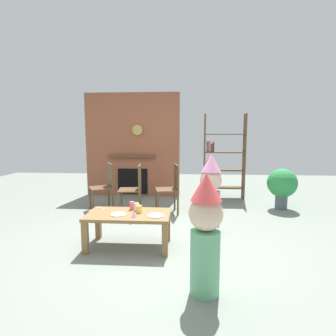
{
  "coord_description": "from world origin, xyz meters",
  "views": [
    {
      "loc": [
        0.41,
        -3.55,
        1.45
      ],
      "look_at": [
        0.15,
        0.4,
        0.94
      ],
      "focal_mm": 28.12,
      "sensor_mm": 36.0,
      "label": 1
    }
  ],
  "objects_px": {
    "paper_cup_near_left": "(132,206)",
    "child_with_cone_hat": "(205,231)",
    "paper_cup_near_right": "(137,207)",
    "potted_plant_tall": "(282,184)",
    "child_in_pink": "(211,191)",
    "birthday_cake_slice": "(134,215)",
    "coffee_table": "(129,219)",
    "paper_cup_center": "(139,209)",
    "dining_chair_left": "(106,184)",
    "dining_chair_middle": "(135,186)",
    "bookshelf": "(221,159)",
    "paper_plate_rear": "(118,214)",
    "paper_plate_front": "(156,216)",
    "dining_chair_right": "(172,186)"
  },
  "relations": [
    {
      "from": "paper_cup_near_right",
      "to": "dining_chair_left",
      "type": "height_order",
      "value": "dining_chair_left"
    },
    {
      "from": "paper_cup_near_right",
      "to": "potted_plant_tall",
      "type": "height_order",
      "value": "potted_plant_tall"
    },
    {
      "from": "child_in_pink",
      "to": "dining_chair_left",
      "type": "distance_m",
      "value": 2.16
    },
    {
      "from": "coffee_table",
      "to": "paper_plate_front",
      "type": "xyz_separation_m",
      "value": [
        0.36,
        -0.09,
        0.08
      ]
    },
    {
      "from": "coffee_table",
      "to": "child_in_pink",
      "type": "distance_m",
      "value": 1.28
    },
    {
      "from": "paper_cup_center",
      "to": "dining_chair_middle",
      "type": "distance_m",
      "value": 1.46
    },
    {
      "from": "paper_cup_near_right",
      "to": "dining_chair_middle",
      "type": "height_order",
      "value": "dining_chair_middle"
    },
    {
      "from": "paper_cup_near_right",
      "to": "paper_plate_front",
      "type": "relative_size",
      "value": 0.5
    },
    {
      "from": "bookshelf",
      "to": "dining_chair_right",
      "type": "bearing_deg",
      "value": -131.52
    },
    {
      "from": "child_with_cone_hat",
      "to": "coffee_table",
      "type": "bearing_deg",
      "value": 0.0
    },
    {
      "from": "bookshelf",
      "to": "paper_plate_front",
      "type": "distance_m",
      "value": 3.08
    },
    {
      "from": "bookshelf",
      "to": "paper_cup_near_left",
      "type": "distance_m",
      "value": 2.99
    },
    {
      "from": "bookshelf",
      "to": "paper_plate_front",
      "type": "height_order",
      "value": "bookshelf"
    },
    {
      "from": "dining_chair_right",
      "to": "paper_cup_near_right",
      "type": "bearing_deg",
      "value": 63.03
    },
    {
      "from": "paper_cup_near_right",
      "to": "potted_plant_tall",
      "type": "bearing_deg",
      "value": 35.58
    },
    {
      "from": "birthday_cake_slice",
      "to": "paper_plate_rear",
      "type": "bearing_deg",
      "value": 158.48
    },
    {
      "from": "bookshelf",
      "to": "coffee_table",
      "type": "distance_m",
      "value": 3.16
    },
    {
      "from": "child_with_cone_hat",
      "to": "potted_plant_tall",
      "type": "relative_size",
      "value": 1.41
    },
    {
      "from": "paper_cup_center",
      "to": "dining_chair_middle",
      "type": "height_order",
      "value": "dining_chair_middle"
    },
    {
      "from": "paper_cup_center",
      "to": "dining_chair_middle",
      "type": "xyz_separation_m",
      "value": [
        -0.33,
        1.42,
        0.02
      ]
    },
    {
      "from": "paper_cup_center",
      "to": "birthday_cake_slice",
      "type": "bearing_deg",
      "value": -97.51
    },
    {
      "from": "dining_chair_right",
      "to": "paper_cup_center",
      "type": "bearing_deg",
      "value": 65.62
    },
    {
      "from": "paper_cup_near_left",
      "to": "potted_plant_tall",
      "type": "relative_size",
      "value": 0.14
    },
    {
      "from": "paper_cup_near_left",
      "to": "child_in_pink",
      "type": "distance_m",
      "value": 1.18
    },
    {
      "from": "birthday_cake_slice",
      "to": "potted_plant_tall",
      "type": "relative_size",
      "value": 0.13
    },
    {
      "from": "child_in_pink",
      "to": "birthday_cake_slice",
      "type": "bearing_deg",
      "value": 8.91
    },
    {
      "from": "coffee_table",
      "to": "potted_plant_tall",
      "type": "xyz_separation_m",
      "value": [
        2.6,
        1.91,
        0.12
      ]
    },
    {
      "from": "child_with_cone_hat",
      "to": "dining_chair_left",
      "type": "bearing_deg",
      "value": -10.17
    },
    {
      "from": "paper_cup_center",
      "to": "dining_chair_left",
      "type": "xyz_separation_m",
      "value": [
        -0.93,
        1.61,
        0.02
      ]
    },
    {
      "from": "birthday_cake_slice",
      "to": "coffee_table",
      "type": "bearing_deg",
      "value": 123.49
    },
    {
      "from": "paper_cup_near_right",
      "to": "paper_plate_rear",
      "type": "distance_m",
      "value": 0.28
    },
    {
      "from": "paper_cup_near_right",
      "to": "birthday_cake_slice",
      "type": "height_order",
      "value": "paper_cup_near_right"
    },
    {
      "from": "coffee_table",
      "to": "child_in_pink",
      "type": "height_order",
      "value": "child_in_pink"
    },
    {
      "from": "bookshelf",
      "to": "paper_cup_near_left",
      "type": "relative_size",
      "value": 17.51
    },
    {
      "from": "paper_cup_near_right",
      "to": "paper_plate_rear",
      "type": "xyz_separation_m",
      "value": [
        -0.2,
        -0.19,
        -0.05
      ]
    },
    {
      "from": "paper_plate_rear",
      "to": "paper_plate_front",
      "type": "bearing_deg",
      "value": -2.05
    },
    {
      "from": "dining_chair_left",
      "to": "child_in_pink",
      "type": "bearing_deg",
      "value": 123.35
    },
    {
      "from": "dining_chair_right",
      "to": "birthday_cake_slice",
      "type": "bearing_deg",
      "value": 66.2
    },
    {
      "from": "birthday_cake_slice",
      "to": "paper_cup_near_left",
      "type": "bearing_deg",
      "value": 106.17
    },
    {
      "from": "child_with_cone_hat",
      "to": "dining_chair_middle",
      "type": "relative_size",
      "value": 1.24
    },
    {
      "from": "dining_chair_middle",
      "to": "potted_plant_tall",
      "type": "bearing_deg",
      "value": -176.26
    },
    {
      "from": "bookshelf",
      "to": "child_with_cone_hat",
      "type": "distance_m",
      "value": 3.74
    },
    {
      "from": "paper_cup_near_right",
      "to": "dining_chair_middle",
      "type": "distance_m",
      "value": 1.36
    },
    {
      "from": "bookshelf",
      "to": "paper_plate_rear",
      "type": "xyz_separation_m",
      "value": [
        -1.64,
        -2.79,
        -0.44
      ]
    },
    {
      "from": "paper_cup_near_left",
      "to": "child_with_cone_hat",
      "type": "height_order",
      "value": "child_with_cone_hat"
    },
    {
      "from": "child_with_cone_hat",
      "to": "dining_chair_right",
      "type": "relative_size",
      "value": 1.24
    },
    {
      "from": "paper_cup_near_right",
      "to": "potted_plant_tall",
      "type": "xyz_separation_m",
      "value": [
        2.52,
        1.8,
        -0.01
      ]
    },
    {
      "from": "child_with_cone_hat",
      "to": "dining_chair_left",
      "type": "height_order",
      "value": "child_with_cone_hat"
    },
    {
      "from": "paper_cup_near_left",
      "to": "paper_cup_near_right",
      "type": "bearing_deg",
      "value": -37.59
    },
    {
      "from": "bookshelf",
      "to": "child_in_pink",
      "type": "distance_m",
      "value": 2.17
    }
  ]
}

